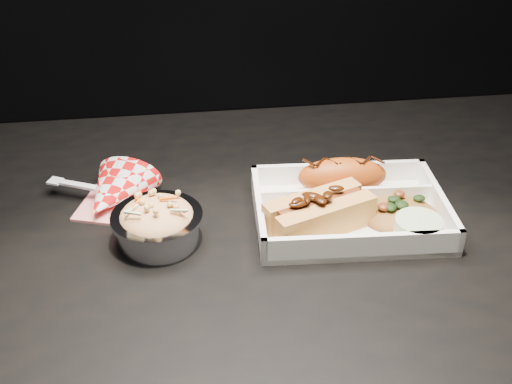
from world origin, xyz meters
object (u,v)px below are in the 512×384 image
Objects in this scene: fried_pastry at (342,176)px; napkin_fork at (113,194)px; dining_table at (254,298)px; hotdog at (319,211)px; food_tray at (349,212)px; foil_coleslaw_cup at (157,222)px.

napkin_fork is at bearing 175.69° from fried_pastry.
dining_table is 8.00× the size of hotdog.
food_tray is (0.13, 0.04, 0.10)m from dining_table.
food_tray is at bearing -93.43° from fried_pastry.
hotdog reaches higher than fried_pastry.
dining_table is 10.39× the size of foil_coleslaw_cup.
hotdog is 0.21m from foil_coleslaw_cup.
foil_coleslaw_cup is at bearing -164.29° from fried_pastry.
foil_coleslaw_cup is 0.12m from napkin_fork.
hotdog reaches higher than dining_table.
food_tray is 0.06m from fried_pastry.
hotdog is at bearing -149.23° from food_tray.
food_tray is 1.74× the size of hotdog.
hotdog reaches higher than food_tray.
dining_table is 0.15m from hotdog.
fried_pastry is at bearing 20.38° from napkin_fork.
foil_coleslaw_cup reaches higher than fried_pastry.
fried_pastry is (0.14, 0.10, 0.12)m from dining_table.
napkin_fork is (-0.32, 0.02, -0.02)m from fried_pastry.
napkin_fork reaches higher than fried_pastry.
hotdog is at bearing -122.18° from fried_pastry.
fried_pastry is at bearing 37.21° from hotdog.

